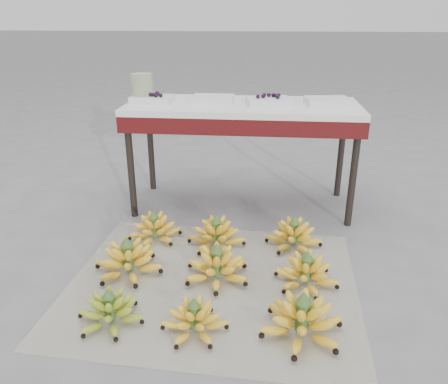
# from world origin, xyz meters

# --- Properties ---
(ground) EXTENTS (60.00, 60.00, 0.00)m
(ground) POSITION_xyz_m (0.00, 0.00, 0.00)
(ground) COLOR slate
(ground) RESTS_ON ground
(newspaper_mat) EXTENTS (1.30, 1.11, 0.01)m
(newspaper_mat) POSITION_xyz_m (-0.10, 0.04, 0.00)
(newspaper_mat) COLOR white
(newspaper_mat) RESTS_ON ground
(bunch_front_left) EXTENTS (0.32, 0.32, 0.15)m
(bunch_front_left) POSITION_xyz_m (-0.46, -0.27, 0.06)
(bunch_front_left) COLOR #679B1E
(bunch_front_left) RESTS_ON newspaper_mat
(bunch_front_center) EXTENTS (0.26, 0.26, 0.15)m
(bunch_front_center) POSITION_xyz_m (-0.13, -0.28, 0.06)
(bunch_front_center) COLOR yellow
(bunch_front_center) RESTS_ON newspaper_mat
(bunch_front_right) EXTENTS (0.31, 0.31, 0.19)m
(bunch_front_right) POSITION_xyz_m (0.26, -0.26, 0.07)
(bunch_front_right) COLOR yellow
(bunch_front_right) RESTS_ON newspaper_mat
(bunch_mid_left) EXTENTS (0.38, 0.38, 0.19)m
(bunch_mid_left) POSITION_xyz_m (-0.49, 0.08, 0.07)
(bunch_mid_left) COLOR yellow
(bunch_mid_left) RESTS_ON newspaper_mat
(bunch_mid_center) EXTENTS (0.33, 0.33, 0.18)m
(bunch_mid_center) POSITION_xyz_m (-0.09, 0.07, 0.07)
(bunch_mid_center) COLOR yellow
(bunch_mid_center) RESTS_ON newspaper_mat
(bunch_mid_right) EXTENTS (0.34, 0.34, 0.17)m
(bunch_mid_right) POSITION_xyz_m (0.31, 0.07, 0.06)
(bunch_mid_right) COLOR yellow
(bunch_mid_right) RESTS_ON newspaper_mat
(bunch_back_left) EXTENTS (0.28, 0.28, 0.16)m
(bunch_back_left) POSITION_xyz_m (-0.46, 0.41, 0.06)
(bunch_back_left) COLOR yellow
(bunch_back_left) RESTS_ON newspaper_mat
(bunch_back_center) EXTENTS (0.38, 0.38, 0.18)m
(bunch_back_center) POSITION_xyz_m (-0.13, 0.37, 0.07)
(bunch_back_center) COLOR yellow
(bunch_back_center) RESTS_ON newspaper_mat
(bunch_back_right) EXTENTS (0.32, 0.32, 0.17)m
(bunch_back_right) POSITION_xyz_m (0.27, 0.41, 0.06)
(bunch_back_right) COLOR yellow
(bunch_back_right) RESTS_ON newspaper_mat
(vendor_table) EXTENTS (1.32, 0.53, 0.63)m
(vendor_table) POSITION_xyz_m (-0.03, 0.91, 0.56)
(vendor_table) COLOR black
(vendor_table) RESTS_ON ground
(tray_far_left) EXTENTS (0.24, 0.18, 0.06)m
(tray_far_left) POSITION_xyz_m (-0.55, 0.89, 0.65)
(tray_far_left) COLOR silver
(tray_far_left) RESTS_ON vendor_table
(tray_left) EXTENTS (0.24, 0.17, 0.04)m
(tray_left) POSITION_xyz_m (-0.21, 0.93, 0.65)
(tray_left) COLOR silver
(tray_left) RESTS_ON vendor_table
(tray_right) EXTENTS (0.27, 0.21, 0.06)m
(tray_right) POSITION_xyz_m (0.11, 0.89, 0.66)
(tray_right) COLOR silver
(tray_right) RESTS_ON vendor_table
(tray_far_right) EXTENTS (0.26, 0.20, 0.04)m
(tray_far_right) POSITION_xyz_m (0.44, 0.92, 0.65)
(tray_far_right) COLOR silver
(tray_far_right) RESTS_ON vendor_table
(glass_jar) EXTENTS (0.14, 0.14, 0.16)m
(glass_jar) POSITION_xyz_m (-0.61, 0.91, 0.71)
(glass_jar) COLOR beige
(glass_jar) RESTS_ON vendor_table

